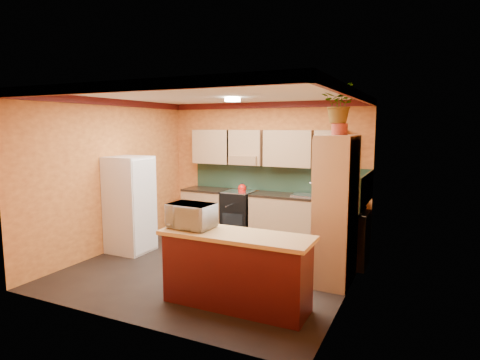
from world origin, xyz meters
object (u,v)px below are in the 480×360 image
Objects in this scene: base_cabinets_back at (267,217)px; stove at (239,213)px; fridge at (130,204)px; pantry at (336,210)px; microwave at (191,216)px; breakfast_bar at (236,272)px.

base_cabinets_back is 4.01× the size of stove.
base_cabinets_back is 2.15× the size of fridge.
pantry reaches higher than microwave.
fridge is at bearing -177.73° from pantry.
microwave is (-1.56, -1.34, 0.04)m from pantry.
pantry is (2.31, -1.63, 0.59)m from stove.
microwave reaches higher than base_cabinets_back.
pantry is 2.06m from microwave.
fridge is 2.38m from microwave.
pantry is at bearing 55.44° from breakfast_bar.
breakfast_bar is (0.76, -2.98, 0.00)m from base_cabinets_back.
base_cabinets_back is at bearing 0.00° from stove.
stove is 2.23m from fridge.
fridge is (-1.29, -1.78, 0.39)m from stove.
breakfast_bar is 3.17× the size of microwave.
microwave is at bearing -87.57° from base_cabinets_back.
fridge reaches higher than base_cabinets_back.
stove is at bearing 106.52° from microwave.
fridge is 0.81× the size of pantry.
stove is 3.28m from breakfast_bar.
pantry is (1.69, -1.63, 0.61)m from base_cabinets_back.
pantry reaches higher than fridge.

